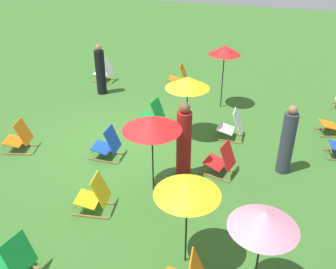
{
  "coord_description": "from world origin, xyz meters",
  "views": [
    {
      "loc": [
        7.65,
        3.8,
        5.09
      ],
      "look_at": [
        0.0,
        1.2,
        0.5
      ],
      "focal_mm": 39.97,
      "sensor_mm": 36.0,
      "label": 1
    }
  ],
  "objects_px": {
    "deckchair_13": "(105,72)",
    "umbrella_4": "(188,83)",
    "deckchair_12": "(179,77)",
    "deckchair_3": "(14,259)",
    "deckchair_6": "(19,138)",
    "umbrella_2": "(264,220)",
    "person_1": "(184,143)",
    "deckchair_11": "(232,126)",
    "person_2": "(287,142)",
    "person_0": "(100,71)",
    "deckchair_0": "(153,115)",
    "deckchair_2": "(221,161)",
    "umbrella_3": "(152,123)",
    "umbrella_0": "(187,188)",
    "umbrella_1": "(225,50)",
    "deckchair_14": "(336,122)",
    "deckchair_4": "(108,145)",
    "deckchair_1": "(94,196)"
  },
  "relations": [
    {
      "from": "deckchair_0",
      "to": "deckchair_13",
      "type": "height_order",
      "value": "same"
    },
    {
      "from": "umbrella_1",
      "to": "person_0",
      "type": "relative_size",
      "value": 1.17
    },
    {
      "from": "deckchair_11",
      "to": "umbrella_4",
      "type": "bearing_deg",
      "value": -77.06
    },
    {
      "from": "deckchair_11",
      "to": "person_1",
      "type": "height_order",
      "value": "person_1"
    },
    {
      "from": "deckchair_13",
      "to": "umbrella_4",
      "type": "bearing_deg",
      "value": 54.54
    },
    {
      "from": "deckchair_6",
      "to": "deckchair_14",
      "type": "bearing_deg",
      "value": 99.91
    },
    {
      "from": "deckchair_0",
      "to": "person_2",
      "type": "bearing_deg",
      "value": 79.42
    },
    {
      "from": "person_0",
      "to": "deckchair_11",
      "type": "bearing_deg",
      "value": 20.34
    },
    {
      "from": "deckchair_11",
      "to": "deckchair_14",
      "type": "bearing_deg",
      "value": 112.51
    },
    {
      "from": "deckchair_4",
      "to": "deckchair_11",
      "type": "height_order",
      "value": "same"
    },
    {
      "from": "deckchair_3",
      "to": "umbrella_4",
      "type": "bearing_deg",
      "value": 175.67
    },
    {
      "from": "person_2",
      "to": "umbrella_2",
      "type": "bearing_deg",
      "value": 8.92
    },
    {
      "from": "umbrella_2",
      "to": "deckchair_4",
      "type": "bearing_deg",
      "value": -125.95
    },
    {
      "from": "umbrella_0",
      "to": "deckchair_2",
      "type": "bearing_deg",
      "value": 178.95
    },
    {
      "from": "umbrella_0",
      "to": "umbrella_1",
      "type": "distance_m",
      "value": 6.38
    },
    {
      "from": "deckchair_13",
      "to": "person_1",
      "type": "xyz_separation_m",
      "value": [
        4.74,
        4.41,
        0.51
      ]
    },
    {
      "from": "umbrella_3",
      "to": "deckchair_14",
      "type": "bearing_deg",
      "value": 135.9
    },
    {
      "from": "deckchair_2",
      "to": "deckchair_12",
      "type": "xyz_separation_m",
      "value": [
        -4.76,
        -2.48,
        0.0
      ]
    },
    {
      "from": "deckchair_12",
      "to": "person_1",
      "type": "height_order",
      "value": "person_1"
    },
    {
      "from": "deckchair_11",
      "to": "umbrella_0",
      "type": "relative_size",
      "value": 0.49
    },
    {
      "from": "deckchair_14",
      "to": "umbrella_2",
      "type": "bearing_deg",
      "value": -30.98
    },
    {
      "from": "umbrella_0",
      "to": "person_2",
      "type": "bearing_deg",
      "value": 157.1
    },
    {
      "from": "deckchair_2",
      "to": "umbrella_1",
      "type": "xyz_separation_m",
      "value": [
        -3.62,
        -0.76,
        1.46
      ]
    },
    {
      "from": "deckchair_12",
      "to": "deckchair_6",
      "type": "bearing_deg",
      "value": -34.83
    },
    {
      "from": "deckchair_1",
      "to": "deckchair_12",
      "type": "distance_m",
      "value": 6.84
    },
    {
      "from": "umbrella_2",
      "to": "person_1",
      "type": "bearing_deg",
      "value": -144.27
    },
    {
      "from": "umbrella_2",
      "to": "person_2",
      "type": "xyz_separation_m",
      "value": [
        -3.64,
        0.21,
        -0.76
      ]
    },
    {
      "from": "deckchair_3",
      "to": "deckchair_6",
      "type": "distance_m",
      "value": 4.1
    },
    {
      "from": "umbrella_1",
      "to": "person_2",
      "type": "height_order",
      "value": "umbrella_1"
    },
    {
      "from": "umbrella_1",
      "to": "umbrella_2",
      "type": "distance_m",
      "value": 6.93
    },
    {
      "from": "deckchair_3",
      "to": "umbrella_4",
      "type": "distance_m",
      "value": 5.62
    },
    {
      "from": "deckchair_3",
      "to": "deckchair_12",
      "type": "height_order",
      "value": "same"
    },
    {
      "from": "deckchair_0",
      "to": "deckchair_14",
      "type": "distance_m",
      "value": 5.01
    },
    {
      "from": "umbrella_4",
      "to": "umbrella_0",
      "type": "bearing_deg",
      "value": 16.13
    },
    {
      "from": "deckchair_12",
      "to": "umbrella_4",
      "type": "bearing_deg",
      "value": 10.89
    },
    {
      "from": "deckchair_6",
      "to": "person_1",
      "type": "distance_m",
      "value": 4.28
    },
    {
      "from": "deckchair_13",
      "to": "umbrella_0",
      "type": "bearing_deg",
      "value": 37.36
    },
    {
      "from": "deckchair_12",
      "to": "person_2",
      "type": "distance_m",
      "value": 5.68
    },
    {
      "from": "umbrella_3",
      "to": "person_0",
      "type": "bearing_deg",
      "value": -141.28
    },
    {
      "from": "deckchair_1",
      "to": "person_0",
      "type": "xyz_separation_m",
      "value": [
        -5.44,
        -2.69,
        0.42
      ]
    },
    {
      "from": "deckchair_6",
      "to": "person_0",
      "type": "bearing_deg",
      "value": 161.84
    },
    {
      "from": "deckchair_0",
      "to": "deckchair_2",
      "type": "relative_size",
      "value": 0.99
    },
    {
      "from": "deckchair_12",
      "to": "deckchair_14",
      "type": "relative_size",
      "value": 0.96
    },
    {
      "from": "deckchair_4",
      "to": "deckchair_12",
      "type": "bearing_deg",
      "value": 173.67
    },
    {
      "from": "deckchair_1",
      "to": "deckchair_0",
      "type": "bearing_deg",
      "value": 172.77
    },
    {
      "from": "deckchair_1",
      "to": "deckchair_6",
      "type": "height_order",
      "value": "same"
    },
    {
      "from": "deckchair_4",
      "to": "person_1",
      "type": "xyz_separation_m",
      "value": [
        0.14,
        1.97,
        0.51
      ]
    },
    {
      "from": "person_1",
      "to": "umbrella_1",
      "type": "bearing_deg",
      "value": 31.32
    },
    {
      "from": "deckchair_1",
      "to": "deckchair_4",
      "type": "distance_m",
      "value": 1.96
    },
    {
      "from": "umbrella_2",
      "to": "deckchair_13",
      "type": "bearing_deg",
      "value": -139.5
    }
  ]
}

